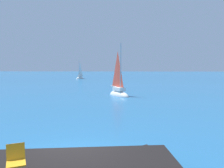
# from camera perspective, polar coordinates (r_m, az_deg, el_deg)

# --- Properties ---
(ground_plane) EXTENTS (160.00, 160.00, 0.00)m
(ground_plane) POSITION_cam_1_polar(r_m,az_deg,el_deg) (9.47, -9.63, -18.00)
(ground_plane) COLOR #236093
(boulder_inland) EXTENTS (1.83, 1.55, 1.07)m
(boulder_inland) POSITION_cam_1_polar(r_m,az_deg,el_deg) (9.04, 6.27, -19.14)
(boulder_inland) COLOR black
(boulder_inland) RESTS_ON ground
(sailboat_near) EXTENTS (2.75, 3.42, 6.35)m
(sailboat_near) POSITION_cam_1_polar(r_m,az_deg,el_deg) (25.73, 1.71, -2.12)
(sailboat_near) COLOR white
(sailboat_near) RESTS_ON ground
(sailboat_far) EXTENTS (1.87, 2.48, 4.53)m
(sailboat_far) POSITION_cam_1_polar(r_m,az_deg,el_deg) (51.78, -7.89, 1.58)
(sailboat_far) COLOR white
(sailboat_far) RESTS_ON ground
(beach_chair) EXTENTS (0.68, 0.74, 0.80)m
(beach_chair) POSITION_cam_1_polar(r_m,az_deg,el_deg) (7.10, -22.55, -16.50)
(beach_chair) COLOR orange
(beach_chair) RESTS_ON shore_ledge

